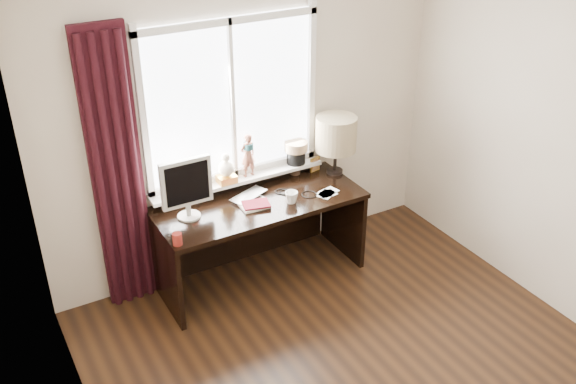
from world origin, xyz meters
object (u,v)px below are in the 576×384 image
laptop (249,196)px  desk (255,221)px  red_cup (177,239)px  table_lamp (336,134)px  mug (291,197)px  monitor (186,185)px

laptop → desk: 0.26m
desk → laptop: bearing=178.8°
laptop → desk: bearing=-22.6°
red_cup → desk: (0.80, 0.37, -0.29)m
laptop → table_lamp: size_ratio=0.63×
desk → table_lamp: table_lamp is taller
mug → desk: 0.44m
mug → desk: (-0.21, 0.25, -0.30)m
monitor → desk: bearing=5.1°
desk → table_lamp: bearing=1.4°
table_lamp → monitor: bearing=-177.0°
laptop → mug: mug is taller
desk → mug: bearing=-49.7°
table_lamp → mug: bearing=-155.5°
laptop → desk: (0.05, -0.00, -0.26)m
laptop → monitor: 0.60m
desk → monitor: (-0.58, -0.05, 0.52)m
mug → table_lamp: size_ratio=0.20×
red_cup → laptop: bearing=26.2°
mug → desk: size_ratio=0.06×
desk → monitor: size_ratio=3.47×
red_cup → table_lamp: bearing=13.7°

